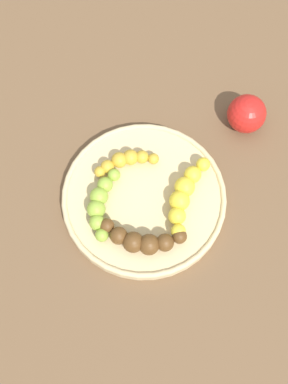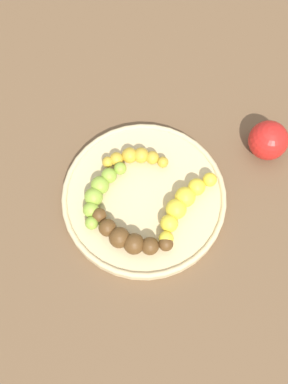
# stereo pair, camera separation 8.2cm
# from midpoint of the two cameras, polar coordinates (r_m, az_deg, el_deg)

# --- Properties ---
(ground_plane) EXTENTS (2.40, 2.40, 0.00)m
(ground_plane) POSITION_cam_midpoint_polar(r_m,az_deg,el_deg) (0.86, 2.72, -1.30)
(ground_plane) COLOR brown
(fruit_bowl) EXTENTS (0.29, 0.29, 0.02)m
(fruit_bowl) POSITION_cam_midpoint_polar(r_m,az_deg,el_deg) (0.84, 2.76, -1.00)
(fruit_bowl) COLOR #D1B784
(fruit_bowl) RESTS_ON ground_plane
(banana_yellow) EXTENTS (0.07, 0.15, 0.04)m
(banana_yellow) POSITION_cam_midpoint_polar(r_m,az_deg,el_deg) (0.82, 7.50, -1.84)
(banana_yellow) COLOR yellow
(banana_yellow) RESTS_ON fruit_bowl
(banana_spotted) EXTENTS (0.08, 0.10, 0.03)m
(banana_spotted) POSITION_cam_midpoint_polar(r_m,az_deg,el_deg) (0.85, 1.70, 3.84)
(banana_spotted) COLOR gold
(banana_spotted) RESTS_ON fruit_bowl
(banana_green) EXTENTS (0.08, 0.12, 0.03)m
(banana_green) POSITION_cam_midpoint_polar(r_m,az_deg,el_deg) (0.82, -2.52, -0.37)
(banana_green) COLOR #8CAD38
(banana_green) RESTS_ON fruit_bowl
(banana_overripe) EXTENTS (0.13, 0.09, 0.04)m
(banana_overripe) POSITION_cam_midpoint_polar(r_m,az_deg,el_deg) (0.79, 1.05, -5.82)
(banana_overripe) COLOR #593819
(banana_overripe) RESTS_ON fruit_bowl
(apple_red) EXTENTS (0.07, 0.07, 0.07)m
(apple_red) POSITION_cam_midpoint_polar(r_m,az_deg,el_deg) (0.90, 17.14, 5.60)
(apple_red) COLOR red
(apple_red) RESTS_ON ground_plane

